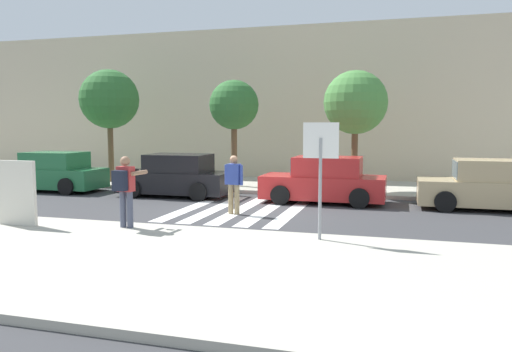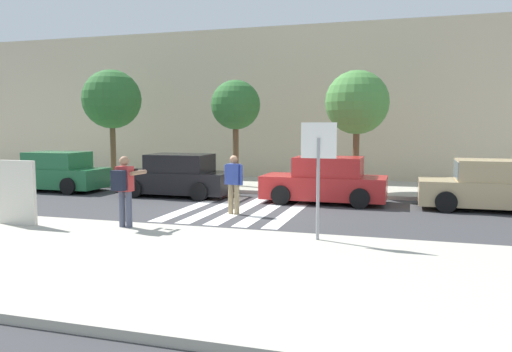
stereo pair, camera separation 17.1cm
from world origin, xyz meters
The scene contains 20 objects.
ground_plane centered at (0.00, 0.00, 0.00)m, with size 120.00×120.00×0.00m, color #38383A.
sidewalk_near centered at (0.00, -6.20, 0.07)m, with size 60.00×6.00×0.14m, color #B2AD9E.
sidewalk_far centered at (0.00, 6.00, 0.07)m, with size 60.00×4.80×0.14m, color #B2AD9E.
building_facade_far centered at (0.00, 10.40, 3.57)m, with size 56.00×4.00×7.13m, color beige.
crosswalk_stripe_0 centered at (-1.60, 0.20, 0.00)m, with size 0.44×5.20×0.01m, color silver.
crosswalk_stripe_1 centered at (-0.80, 0.20, 0.00)m, with size 0.44×5.20×0.01m, color silver.
crosswalk_stripe_2 centered at (0.00, 0.20, 0.00)m, with size 0.44×5.20×0.01m, color silver.
crosswalk_stripe_3 centered at (0.80, 0.20, 0.00)m, with size 0.44×5.20×0.01m, color silver.
crosswalk_stripe_4 centered at (1.60, 0.20, 0.00)m, with size 0.44×5.20×0.01m, color silver.
stop_sign centered at (3.07, -3.75, 1.97)m, with size 0.76×0.08×2.52m.
photographer_with_backpack centered at (-1.62, -3.82, 1.17)m, with size 0.63×0.88×1.72m.
pedestrian_crossing centered at (0.05, -0.63, 0.97)m, with size 0.58×0.28×1.72m.
parked_car_green centered at (-8.49, 2.30, 0.73)m, with size 4.10×1.92×1.55m.
parked_car_black centered at (-3.17, 2.30, 0.73)m, with size 4.10×1.92×1.55m.
parked_car_red centered at (2.27, 2.30, 0.73)m, with size 4.10×1.92×1.55m.
parked_car_tan centered at (7.35, 2.30, 0.73)m, with size 4.10×1.92×1.55m.
street_tree_west centered at (-7.45, 4.79, 3.70)m, with size 2.54×2.54×4.85m.
street_tree_center centered at (-1.80, 4.87, 3.38)m, with size 1.99×1.99×4.28m.
street_tree_east centered at (3.04, 4.66, 3.42)m, with size 2.37×2.37×4.49m.
advertising_board centered at (-4.38, -4.26, 0.94)m, with size 1.10×0.11×1.60m.
Camera 2 is at (4.86, -14.27, 2.60)m, focal length 35.00 mm.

